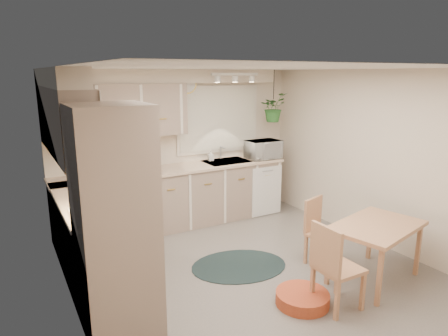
{
  "coord_description": "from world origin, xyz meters",
  "views": [
    {
      "loc": [
        -2.46,
        -3.72,
        2.34
      ],
      "look_at": [
        -0.05,
        0.55,
        1.18
      ],
      "focal_mm": 32.0,
      "sensor_mm": 36.0,
      "label": 1
    }
  ],
  "objects_px": {
    "dining_table": "(374,252)",
    "chair_back": "(325,232)",
    "braided_rug": "(239,266)",
    "microwave": "(263,147)",
    "pet_bed": "(302,298)",
    "chair_left": "(339,266)"
  },
  "relations": [
    {
      "from": "dining_table",
      "to": "chair_back",
      "type": "distance_m",
      "value": 0.63
    },
    {
      "from": "braided_rug",
      "to": "microwave",
      "type": "xyz_separation_m",
      "value": [
        1.42,
        1.54,
        1.12
      ]
    },
    {
      "from": "dining_table",
      "to": "pet_bed",
      "type": "xyz_separation_m",
      "value": [
        -1.05,
        -0.0,
        -0.28
      ]
    },
    {
      "from": "dining_table",
      "to": "chair_back",
      "type": "xyz_separation_m",
      "value": [
        -0.22,
        0.59,
        0.07
      ]
    },
    {
      "from": "chair_left",
      "to": "chair_back",
      "type": "xyz_separation_m",
      "value": [
        0.56,
        0.79,
        -0.04
      ]
    },
    {
      "from": "chair_back",
      "to": "microwave",
      "type": "relative_size",
      "value": 1.49
    },
    {
      "from": "chair_left",
      "to": "microwave",
      "type": "bearing_deg",
      "value": 160.31
    },
    {
      "from": "dining_table",
      "to": "chair_left",
      "type": "bearing_deg",
      "value": -165.17
    },
    {
      "from": "chair_back",
      "to": "pet_bed",
      "type": "distance_m",
      "value": 1.08
    },
    {
      "from": "dining_table",
      "to": "microwave",
      "type": "xyz_separation_m",
      "value": [
        0.23,
        2.58,
        0.79
      ]
    },
    {
      "from": "chair_left",
      "to": "pet_bed",
      "type": "xyz_separation_m",
      "value": [
        -0.28,
        0.2,
        -0.39
      ]
    },
    {
      "from": "pet_bed",
      "to": "microwave",
      "type": "distance_m",
      "value": 3.07
    },
    {
      "from": "chair_left",
      "to": "pet_bed",
      "type": "bearing_deg",
      "value": -126.37
    },
    {
      "from": "chair_back",
      "to": "pet_bed",
      "type": "relative_size",
      "value": 1.49
    },
    {
      "from": "braided_rug",
      "to": "chair_back",
      "type": "bearing_deg",
      "value": -25.0
    },
    {
      "from": "chair_back",
      "to": "pet_bed",
      "type": "bearing_deg",
      "value": 18.17
    },
    {
      "from": "braided_rug",
      "to": "dining_table",
      "type": "bearing_deg",
      "value": -41.16
    },
    {
      "from": "dining_table",
      "to": "microwave",
      "type": "relative_size",
      "value": 1.95
    },
    {
      "from": "microwave",
      "to": "chair_back",
      "type": "bearing_deg",
      "value": -104.38
    },
    {
      "from": "chair_left",
      "to": "braided_rug",
      "type": "distance_m",
      "value": 1.38
    },
    {
      "from": "chair_left",
      "to": "pet_bed",
      "type": "distance_m",
      "value": 0.52
    },
    {
      "from": "dining_table",
      "to": "microwave",
      "type": "distance_m",
      "value": 2.71
    }
  ]
}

